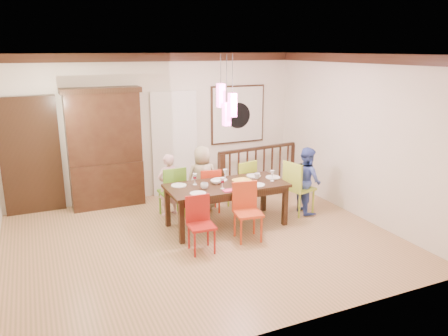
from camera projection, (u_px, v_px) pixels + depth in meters
name	position (u px, v px, depth m)	size (l,w,h in m)	color
floor	(203.00, 240.00, 7.03)	(6.00, 6.00, 0.00)	#967949
ceiling	(200.00, 54.00, 6.27)	(6.00, 6.00, 0.00)	white
wall_back	(157.00, 127.00, 8.85)	(6.00, 6.00, 0.00)	beige
wall_right	(357.00, 137.00, 7.82)	(5.00, 5.00, 0.00)	beige
crown_molding	(200.00, 60.00, 6.29)	(6.00, 5.00, 0.16)	black
panel_door	(31.00, 158.00, 7.98)	(1.04, 0.07, 2.24)	black
white_doorway	(175.00, 145.00, 9.06)	(0.97, 0.05, 2.22)	silver
painting	(238.00, 114.00, 9.48)	(1.25, 0.06, 1.25)	black
pendant_cluster	(227.00, 104.00, 7.07)	(0.27, 0.21, 1.14)	#FF4CB4
dining_table	(226.00, 189.00, 7.45)	(2.05, 0.94, 0.75)	black
chair_far_left	(172.00, 188.00, 7.92)	(0.45, 0.45, 0.95)	#5E9D28
chair_far_mid	(209.00, 187.00, 8.17)	(0.44, 0.44, 0.85)	red
chair_far_right	(241.00, 180.00, 8.37)	(0.52, 0.52, 0.94)	#A1BF29
chair_near_left	(201.00, 221.00, 6.52)	(0.40, 0.40, 0.85)	maroon
chair_near_mid	(248.00, 209.00, 6.93)	(0.47, 0.47, 0.92)	#BD3D1A
chair_end_right	(300.00, 184.00, 8.04)	(0.55, 0.55, 1.01)	#A6BE36
china_hutch	(105.00, 148.00, 8.32)	(1.45, 0.46, 2.29)	black
balustrade	(260.00, 167.00, 9.44)	(2.05, 0.31, 0.96)	black
person_far_left	(168.00, 185.00, 7.96)	(0.42, 0.28, 1.16)	beige
person_far_mid	(202.00, 178.00, 8.23)	(0.60, 0.39, 1.24)	#BBAF8E
person_end_right	(307.00, 180.00, 8.11)	(0.61, 0.47, 1.25)	#415AB8
serving_bowl	(242.00, 182.00, 7.41)	(0.31, 0.31, 0.08)	gold
small_bowl	(216.00, 182.00, 7.46)	(0.20, 0.20, 0.06)	white
cup_left	(204.00, 186.00, 7.17)	(0.13, 0.13, 0.10)	silver
cup_right	(257.00, 176.00, 7.75)	(0.11, 0.11, 0.10)	silver
plate_far_left	(179.00, 185.00, 7.34)	(0.26, 0.26, 0.01)	white
plate_far_mid	(220.00, 180.00, 7.66)	(0.26, 0.26, 0.01)	white
plate_far_right	(254.00, 176.00, 7.90)	(0.26, 0.26, 0.01)	white
plate_near_left	(198.00, 193.00, 6.93)	(0.26, 0.26, 0.01)	white
plate_near_mid	(257.00, 185.00, 7.37)	(0.26, 0.26, 0.01)	white
plate_end_right	(273.00, 177.00, 7.81)	(0.26, 0.26, 0.01)	white
wine_glass_a	(195.00, 179.00, 7.39)	(0.08, 0.08, 0.19)	#590C19
wine_glass_b	(225.00, 174.00, 7.67)	(0.08, 0.08, 0.19)	silver
wine_glass_c	(222.00, 183.00, 7.17)	(0.08, 0.08, 0.19)	#590C19
wine_glass_d	(272.00, 176.00, 7.59)	(0.08, 0.08, 0.19)	silver
napkin	(228.00, 191.00, 7.08)	(0.18, 0.14, 0.01)	#D83359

